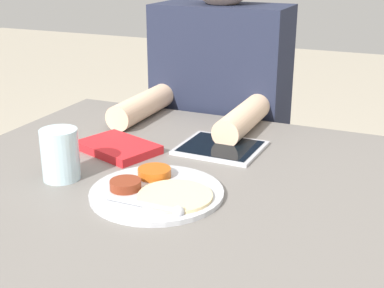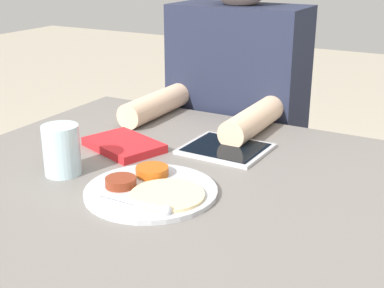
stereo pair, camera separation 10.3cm
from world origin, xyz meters
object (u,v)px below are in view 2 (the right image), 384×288
at_px(tablet_device, 226,149).
at_px(person_diner, 235,159).
at_px(red_notebook, 124,146).
at_px(drinking_glass, 62,150).
at_px(thali_tray, 151,190).

height_order(tablet_device, person_diner, person_diner).
bearing_deg(red_notebook, tablet_device, 26.64).
distance_m(tablet_device, drinking_glass, 0.38).
bearing_deg(tablet_device, thali_tray, -94.89).
xyz_separation_m(tablet_device, drinking_glass, (-0.24, -0.29, 0.05)).
distance_m(red_notebook, tablet_device, 0.24).
relative_size(red_notebook, person_diner, 0.17).
xyz_separation_m(red_notebook, person_diner, (0.07, 0.48, -0.19)).
bearing_deg(thali_tray, person_diner, 100.27).
bearing_deg(thali_tray, tablet_device, 85.11).
bearing_deg(person_diner, tablet_device, -68.90).
height_order(thali_tray, red_notebook, thali_tray).
height_order(thali_tray, tablet_device, thali_tray).
xyz_separation_m(red_notebook, tablet_device, (0.22, 0.11, -0.00)).
relative_size(red_notebook, drinking_glass, 1.97).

